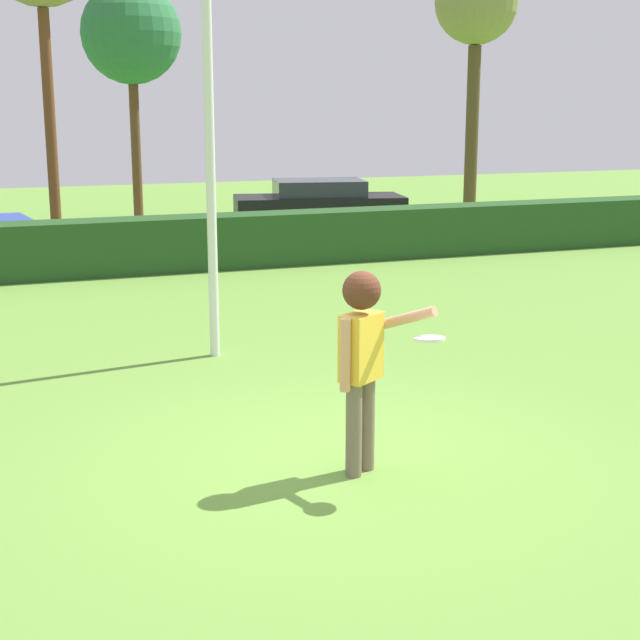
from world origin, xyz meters
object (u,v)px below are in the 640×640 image
object	(u,v)px
frisbee	(429,339)
willow_tree	(476,8)
person	(362,347)
lamppost	(209,117)
maple_tree	(131,35)
parked_car_black	(319,202)

from	to	relation	value
frisbee	willow_tree	bearing A→B (deg)	59.87
person	lamppost	bearing A→B (deg)	92.89
maple_tree	willow_tree	bearing A→B (deg)	-9.05
frisbee	lamppost	size ratio (longest dim) A/B	0.05
willow_tree	frisbee	bearing A→B (deg)	-120.13
lamppost	maple_tree	distance (m)	14.67
person	maple_tree	world-z (taller)	maple_tree
frisbee	willow_tree	world-z (taller)	willow_tree
parked_car_black	willow_tree	distance (m)	7.61
frisbee	lamppost	distance (m)	5.06
person	willow_tree	xyz separation A→B (m)	(10.68, 17.26, 4.55)
parked_car_black	frisbee	bearing A→B (deg)	-107.23
person	maple_tree	bearing A→B (deg)	85.90
person	parked_car_black	bearing A→B (deg)	70.92
person	frisbee	distance (m)	0.62
parked_car_black	maple_tree	xyz separation A→B (m)	(-3.94, 3.46, 4.17)
lamppost	frisbee	bearing A→B (deg)	-82.45
lamppost	person	bearing A→B (deg)	-87.11
person	willow_tree	distance (m)	20.80
parked_car_black	maple_tree	size ratio (longest dim) A/B	0.72
maple_tree	person	bearing A→B (deg)	-94.10
frisbee	willow_tree	size ratio (longest dim) A/B	0.04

